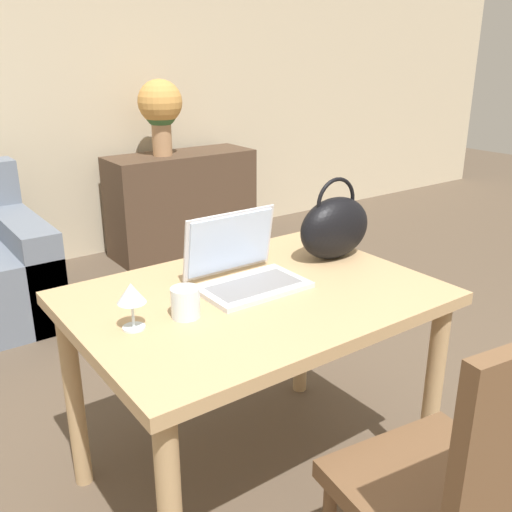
# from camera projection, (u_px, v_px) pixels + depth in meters

# --- Properties ---
(dining_table) EXTENTS (1.11, 0.81, 0.72)m
(dining_table) POSITION_uv_depth(u_px,v_px,m) (254.00, 320.00, 1.82)
(dining_table) COLOR tan
(dining_table) RESTS_ON ground_plane
(chair) EXTENTS (0.50, 0.50, 0.95)m
(chair) POSITION_uv_depth(u_px,v_px,m) (472.00, 487.00, 1.27)
(chair) COLOR brown
(chair) RESTS_ON ground_plane
(sideboard) EXTENTS (1.07, 0.40, 0.74)m
(sideboard) POSITION_uv_depth(u_px,v_px,m) (182.00, 203.00, 4.23)
(sideboard) COLOR #4C3828
(sideboard) RESTS_ON ground_plane
(laptop) EXTENTS (0.34, 0.26, 0.23)m
(laptop) POSITION_uv_depth(u_px,v_px,m) (242.00, 265.00, 1.84)
(laptop) COLOR silver
(laptop) RESTS_ON dining_table
(drinking_glass) EXTENTS (0.08, 0.08, 0.09)m
(drinking_glass) POSITION_uv_depth(u_px,v_px,m) (185.00, 302.00, 1.61)
(drinking_glass) COLOR silver
(drinking_glass) RESTS_ON dining_table
(wine_glass) EXTENTS (0.08, 0.08, 0.13)m
(wine_glass) POSITION_uv_depth(u_px,v_px,m) (131.00, 295.00, 1.52)
(wine_glass) COLOR silver
(wine_glass) RESTS_ON dining_table
(handbag) EXTENTS (0.30, 0.15, 0.30)m
(handbag) POSITION_uv_depth(u_px,v_px,m) (335.00, 227.00, 2.05)
(handbag) COLOR black
(handbag) RESTS_ON dining_table
(flower_vase) EXTENTS (0.31, 0.31, 0.52)m
(flower_vase) POSITION_uv_depth(u_px,v_px,m) (160.00, 108.00, 3.91)
(flower_vase) COLOR tan
(flower_vase) RESTS_ON sideboard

